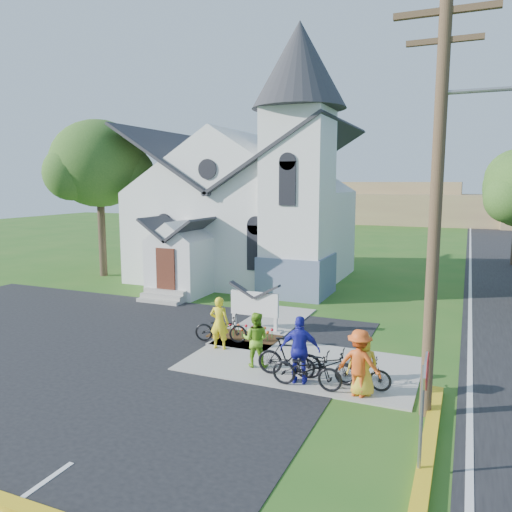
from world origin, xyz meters
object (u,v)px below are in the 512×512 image
at_px(cyclist_0, 219,323).
at_px(bike_2, 307,369).
at_px(stop_sign, 425,387).
at_px(cyclist_3, 359,363).
at_px(cyclist_1, 256,339).
at_px(bike_0, 221,328).
at_px(cyclist_4, 363,364).
at_px(church_sign, 255,304).
at_px(cyclist_2, 300,350).
at_px(utility_pole, 440,189).
at_px(bike_1, 289,357).
at_px(bike_3, 362,372).
at_px(bike_4, 325,365).

bearing_deg(cyclist_0, bike_2, 144.30).
bearing_deg(stop_sign, cyclist_3, 120.72).
bearing_deg(cyclist_1, bike_0, -47.52).
relative_size(cyclist_0, bike_2, 0.90).
bearing_deg(cyclist_3, cyclist_4, -121.47).
bearing_deg(church_sign, cyclist_4, -41.02).
distance_m(cyclist_2, cyclist_4, 1.75).
xyz_separation_m(utility_pole, cyclist_1, (-5.04, 1.24, -4.52)).
bearing_deg(church_sign, bike_0, -105.52).
relative_size(cyclist_0, cyclist_3, 1.00).
bearing_deg(bike_0, cyclist_0, -169.63).
height_order(bike_1, bike_3, bike_1).
xyz_separation_m(cyclist_1, bike_2, (1.90, -0.94, -0.32)).
bearing_deg(bike_3, utility_pole, -113.45).
distance_m(cyclist_3, cyclist_4, 0.13).
bearing_deg(bike_0, bike_2, -136.45).
bearing_deg(cyclist_4, utility_pole, 143.35).
bearing_deg(cyclist_0, bike_1, 147.51).
relative_size(church_sign, cyclist_3, 1.24).
relative_size(bike_1, bike_4, 1.06).
bearing_deg(stop_sign, bike_2, 136.95).
relative_size(bike_1, bike_2, 0.96).
bearing_deg(church_sign, cyclist_2, -52.80).
height_order(church_sign, cyclist_4, cyclist_4).
bearing_deg(bike_1, stop_sign, -137.73).
xyz_separation_m(cyclist_2, cyclist_3, (1.67, -0.20, -0.06)).
xyz_separation_m(cyclist_0, bike_3, (5.04, -1.40, -0.42)).
distance_m(bike_0, cyclist_4, 5.93).
bearing_deg(bike_4, utility_pole, -112.04).
bearing_deg(bike_3, bike_4, 85.60).
xyz_separation_m(stop_sign, cyclist_1, (-5.11, 3.94, -0.90)).
bearing_deg(cyclist_0, utility_pole, 154.11).
relative_size(church_sign, cyclist_2, 1.16).
bearing_deg(cyclist_3, bike_2, 8.69).
xyz_separation_m(utility_pole, bike_1, (-3.84, 0.88, -4.79)).
xyz_separation_m(utility_pole, bike_4, (-2.81, 0.97, -4.89)).
height_order(cyclist_1, bike_3, cyclist_1).
height_order(cyclist_0, cyclist_4, cyclist_0).
distance_m(cyclist_2, bike_3, 1.76).
height_order(stop_sign, bike_1, stop_sign).
xyz_separation_m(cyclist_3, bike_4, (-1.07, 0.62, -0.42)).
xyz_separation_m(cyclist_2, bike_4, (0.61, 0.42, -0.48)).
xyz_separation_m(bike_0, cyclist_2, (3.65, -2.34, 0.46)).
bearing_deg(utility_pole, cyclist_4, 165.08).
bearing_deg(utility_pole, cyclist_1, 166.17).
distance_m(cyclist_2, bike_4, 0.88).
relative_size(cyclist_0, cyclist_1, 1.06).
height_order(cyclist_2, cyclist_3, cyclist_2).
relative_size(stop_sign, cyclist_1, 1.49).
relative_size(stop_sign, cyclist_0, 1.40).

